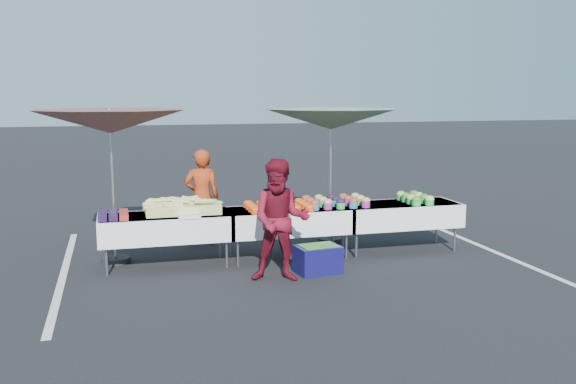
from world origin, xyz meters
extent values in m
plane|color=black|center=(0.00, 0.00, 0.00)|extent=(80.00, 80.00, 0.00)
cube|color=silver|center=(-3.20, 0.00, 0.00)|extent=(0.10, 5.00, 0.00)
cube|color=silver|center=(3.20, 0.00, 0.00)|extent=(0.10, 5.00, 0.00)
cube|color=white|center=(-1.80, 0.00, 0.73)|extent=(1.80, 0.75, 0.04)
cube|color=white|center=(-1.80, 0.00, 0.57)|extent=(1.86, 0.81, 0.36)
cylinder|color=slate|center=(-2.62, -0.29, 0.20)|extent=(0.04, 0.04, 0.39)
cylinder|color=slate|center=(-2.62, 0.29, 0.20)|extent=(0.04, 0.04, 0.39)
cylinder|color=slate|center=(-0.98, -0.29, 0.20)|extent=(0.04, 0.04, 0.39)
cylinder|color=slate|center=(-0.98, 0.29, 0.20)|extent=(0.04, 0.04, 0.39)
cube|color=white|center=(0.00, 0.00, 0.73)|extent=(1.80, 0.75, 0.04)
cube|color=white|center=(0.00, 0.00, 0.57)|extent=(1.86, 0.81, 0.36)
cylinder|color=slate|center=(-0.82, -0.29, 0.20)|extent=(0.04, 0.04, 0.39)
cylinder|color=slate|center=(-0.82, 0.29, 0.20)|extent=(0.04, 0.04, 0.39)
cylinder|color=slate|center=(0.82, -0.29, 0.20)|extent=(0.04, 0.04, 0.39)
cylinder|color=slate|center=(0.82, 0.29, 0.20)|extent=(0.04, 0.04, 0.39)
cube|color=white|center=(1.80, 0.00, 0.73)|extent=(1.80, 0.75, 0.04)
cube|color=white|center=(1.80, 0.00, 0.57)|extent=(1.86, 0.81, 0.36)
cylinder|color=slate|center=(0.98, -0.29, 0.20)|extent=(0.04, 0.04, 0.39)
cylinder|color=slate|center=(0.98, 0.29, 0.20)|extent=(0.04, 0.04, 0.39)
cylinder|color=slate|center=(2.62, -0.29, 0.20)|extent=(0.04, 0.04, 0.39)
cylinder|color=slate|center=(2.62, 0.29, 0.20)|extent=(0.04, 0.04, 0.39)
cube|color=black|center=(-2.65, -0.27, 0.79)|extent=(0.12, 0.12, 0.08)
cube|color=black|center=(-2.65, -0.13, 0.79)|extent=(0.12, 0.12, 0.08)
cube|color=black|center=(-2.65, 0.01, 0.79)|extent=(0.12, 0.12, 0.08)
cube|color=black|center=(-2.65, 0.15, 0.79)|extent=(0.12, 0.12, 0.08)
cube|color=black|center=(-2.51, -0.27, 0.79)|extent=(0.12, 0.12, 0.08)
cube|color=black|center=(-2.51, -0.13, 0.79)|extent=(0.12, 0.12, 0.08)
cube|color=black|center=(-2.51, 0.01, 0.79)|extent=(0.12, 0.12, 0.08)
cube|color=black|center=(-2.51, 0.15, 0.79)|extent=(0.12, 0.12, 0.08)
cube|color=#B01224|center=(-2.37, -0.27, 0.79)|extent=(0.12, 0.12, 0.08)
cube|color=#B01224|center=(-2.37, -0.13, 0.79)|extent=(0.12, 0.12, 0.08)
cube|color=#B01224|center=(-2.37, 0.01, 0.79)|extent=(0.12, 0.12, 0.08)
cube|color=#B01224|center=(-2.37, 0.15, 0.79)|extent=(0.12, 0.12, 0.08)
cube|color=#CECB69|center=(-1.55, 0.05, 0.82)|extent=(1.05, 0.55, 0.14)
cylinder|color=#CECB69|center=(-1.25, 0.20, 0.85)|extent=(0.27, 0.09, 0.10)
cylinder|color=#CECB69|center=(-1.93, 0.10, 0.92)|extent=(0.27, 0.14, 0.07)
cylinder|color=#CECB69|center=(-1.44, -0.06, 0.97)|extent=(0.27, 0.14, 0.09)
cylinder|color=#CECB69|center=(-1.97, 0.08, 0.87)|extent=(0.27, 0.15, 0.10)
cylinder|color=#CECB69|center=(-1.73, -0.01, 0.91)|extent=(0.27, 0.15, 0.08)
cylinder|color=#CECB69|center=(-1.59, 0.09, 0.94)|extent=(0.27, 0.10, 0.10)
cylinder|color=#CECB69|center=(-1.59, -0.03, 0.94)|extent=(0.27, 0.07, 0.08)
cylinder|color=#CECB69|center=(-1.68, -0.13, 0.90)|extent=(0.27, 0.14, 0.09)
cylinder|color=#CECB69|center=(-1.71, 0.25, 0.92)|extent=(0.27, 0.12, 0.08)
cylinder|color=#CECB69|center=(-1.09, 0.14, 0.87)|extent=(0.27, 0.16, 0.08)
cylinder|color=#CECB69|center=(-1.86, 0.01, 0.92)|extent=(0.27, 0.11, 0.07)
cylinder|color=#CECB69|center=(-1.64, -0.18, 0.85)|extent=(0.27, 0.10, 0.07)
cylinder|color=#CECB69|center=(-1.44, 0.19, 0.93)|extent=(0.27, 0.12, 0.08)
cylinder|color=#CECB69|center=(-1.98, -0.17, 0.90)|extent=(0.27, 0.15, 0.08)
cylinder|color=#CECB69|center=(-1.89, 0.09, 0.94)|extent=(0.27, 0.10, 0.08)
cylinder|color=#CECB69|center=(-1.34, 0.00, 0.90)|extent=(0.27, 0.16, 0.10)
cylinder|color=#CECB69|center=(-1.83, -0.02, 0.97)|extent=(0.27, 0.12, 0.09)
cylinder|color=#CECB69|center=(-1.28, -0.18, 0.95)|extent=(0.27, 0.09, 0.07)
cube|color=white|center=(-1.50, -0.30, 0.78)|extent=(0.30, 0.25, 0.05)
cylinder|color=#D64717|center=(-0.55, -0.28, 0.78)|extent=(0.15, 0.15, 0.05)
ellipsoid|color=red|center=(-0.55, -0.28, 0.81)|extent=(0.15, 0.15, 0.08)
cylinder|color=#D64717|center=(-0.55, -0.10, 0.78)|extent=(0.15, 0.15, 0.05)
ellipsoid|color=red|center=(-0.55, -0.10, 0.81)|extent=(0.15, 0.15, 0.08)
cylinder|color=#D64717|center=(-0.55, 0.08, 0.78)|extent=(0.15, 0.15, 0.05)
ellipsoid|color=red|center=(-0.55, 0.08, 0.81)|extent=(0.15, 0.15, 0.08)
cylinder|color=#D64717|center=(-0.55, 0.26, 0.78)|extent=(0.15, 0.15, 0.05)
ellipsoid|color=red|center=(-0.55, 0.26, 0.81)|extent=(0.15, 0.15, 0.08)
cylinder|color=#D64717|center=(-0.35, -0.28, 0.78)|extent=(0.15, 0.15, 0.05)
ellipsoid|color=red|center=(-0.35, -0.28, 0.81)|extent=(0.15, 0.15, 0.08)
cylinder|color=#D64717|center=(-0.35, -0.10, 0.78)|extent=(0.15, 0.15, 0.05)
ellipsoid|color=red|center=(-0.35, -0.10, 0.81)|extent=(0.15, 0.15, 0.08)
cylinder|color=#D64717|center=(-0.35, 0.08, 0.78)|extent=(0.15, 0.15, 0.05)
ellipsoid|color=red|center=(-0.35, 0.08, 0.81)|extent=(0.15, 0.15, 0.08)
cylinder|color=#D64717|center=(-0.35, 0.26, 0.78)|extent=(0.15, 0.15, 0.05)
ellipsoid|color=red|center=(-0.35, 0.26, 0.81)|extent=(0.15, 0.15, 0.08)
cylinder|color=#D64717|center=(-0.15, -0.28, 0.78)|extent=(0.15, 0.15, 0.05)
ellipsoid|color=red|center=(-0.15, -0.28, 0.81)|extent=(0.15, 0.15, 0.08)
cylinder|color=#D64717|center=(-0.15, -0.10, 0.78)|extent=(0.15, 0.15, 0.05)
ellipsoid|color=red|center=(-0.15, -0.10, 0.81)|extent=(0.15, 0.15, 0.08)
cylinder|color=#D64717|center=(-0.15, 0.08, 0.78)|extent=(0.15, 0.15, 0.05)
ellipsoid|color=red|center=(-0.15, 0.08, 0.81)|extent=(0.15, 0.15, 0.08)
cylinder|color=#D64717|center=(-0.15, 0.26, 0.78)|extent=(0.15, 0.15, 0.05)
ellipsoid|color=red|center=(-0.15, 0.26, 0.81)|extent=(0.15, 0.15, 0.08)
cylinder|color=#D64717|center=(0.05, -0.28, 0.78)|extent=(0.15, 0.15, 0.05)
ellipsoid|color=red|center=(0.05, -0.28, 0.81)|extent=(0.15, 0.15, 0.08)
cylinder|color=#D64717|center=(0.05, -0.10, 0.78)|extent=(0.15, 0.15, 0.05)
ellipsoid|color=red|center=(0.05, -0.10, 0.81)|extent=(0.15, 0.15, 0.08)
cylinder|color=#D64717|center=(0.05, 0.08, 0.78)|extent=(0.15, 0.15, 0.05)
ellipsoid|color=red|center=(0.05, 0.08, 0.81)|extent=(0.15, 0.15, 0.08)
cylinder|color=#D64717|center=(0.05, 0.26, 0.78)|extent=(0.15, 0.15, 0.05)
ellipsoid|color=red|center=(0.05, 0.26, 0.81)|extent=(0.15, 0.15, 0.08)
cylinder|color=#D64717|center=(0.25, -0.28, 0.78)|extent=(0.15, 0.15, 0.05)
ellipsoid|color=red|center=(0.25, -0.28, 0.81)|extent=(0.15, 0.15, 0.08)
cylinder|color=#D64717|center=(0.25, -0.10, 0.78)|extent=(0.15, 0.15, 0.05)
ellipsoid|color=red|center=(0.25, -0.10, 0.81)|extent=(0.15, 0.15, 0.08)
cylinder|color=#D64717|center=(0.25, 0.08, 0.78)|extent=(0.15, 0.15, 0.05)
ellipsoid|color=red|center=(0.25, 0.08, 0.81)|extent=(0.15, 0.15, 0.08)
cylinder|color=#D64717|center=(0.25, 0.26, 0.78)|extent=(0.15, 0.15, 0.05)
ellipsoid|color=red|center=(0.25, 0.26, 0.81)|extent=(0.15, 0.15, 0.08)
cylinder|color=teal|center=(0.35, -0.22, 0.80)|extent=(0.13, 0.13, 0.10)
ellipsoid|color=maroon|center=(0.35, -0.22, 0.86)|extent=(0.14, 0.14, 0.10)
cylinder|color=#A7238D|center=(0.35, 0.00, 0.80)|extent=(0.13, 0.13, 0.10)
ellipsoid|color=maroon|center=(0.35, 0.00, 0.86)|extent=(0.14, 0.14, 0.10)
cylinder|color=green|center=(0.35, 0.22, 0.80)|extent=(0.13, 0.13, 0.10)
ellipsoid|color=maroon|center=(0.35, 0.22, 0.86)|extent=(0.14, 0.14, 0.10)
cylinder|color=#A7238D|center=(0.55, -0.22, 0.80)|extent=(0.13, 0.13, 0.10)
ellipsoid|color=tan|center=(0.55, -0.22, 0.86)|extent=(0.14, 0.14, 0.10)
cylinder|color=green|center=(0.55, 0.00, 0.80)|extent=(0.13, 0.13, 0.10)
ellipsoid|color=tan|center=(0.55, 0.00, 0.86)|extent=(0.14, 0.14, 0.10)
cylinder|color=teal|center=(0.55, 0.22, 0.80)|extent=(0.13, 0.13, 0.10)
ellipsoid|color=tan|center=(0.55, 0.22, 0.86)|extent=(0.14, 0.14, 0.10)
cylinder|color=green|center=(0.75, -0.22, 0.80)|extent=(0.13, 0.13, 0.10)
ellipsoid|color=black|center=(0.75, -0.22, 0.86)|extent=(0.14, 0.14, 0.10)
cylinder|color=teal|center=(0.75, 0.00, 0.80)|extent=(0.13, 0.13, 0.10)
ellipsoid|color=black|center=(0.75, 0.00, 0.86)|extent=(0.14, 0.14, 0.10)
cylinder|color=#A7238D|center=(0.75, 0.22, 0.80)|extent=(0.13, 0.13, 0.10)
ellipsoid|color=black|center=(0.75, 0.22, 0.86)|extent=(0.14, 0.14, 0.10)
cylinder|color=teal|center=(0.95, -0.22, 0.80)|extent=(0.13, 0.13, 0.10)
ellipsoid|color=maroon|center=(0.95, -0.22, 0.86)|extent=(0.14, 0.14, 0.10)
cylinder|color=#A7238D|center=(0.95, 0.00, 0.80)|extent=(0.13, 0.13, 0.10)
ellipsoid|color=maroon|center=(0.95, 0.00, 0.86)|extent=(0.14, 0.14, 0.10)
cylinder|color=green|center=(0.95, 0.22, 0.80)|extent=(0.13, 0.13, 0.10)
ellipsoid|color=maroon|center=(0.95, 0.22, 0.86)|extent=(0.14, 0.14, 0.10)
cylinder|color=#A7238D|center=(1.15, -0.22, 0.80)|extent=(0.13, 0.13, 0.10)
ellipsoid|color=tan|center=(1.15, -0.22, 0.86)|extent=(0.14, 0.14, 0.10)
cylinder|color=green|center=(1.15, 0.00, 0.80)|extent=(0.13, 0.13, 0.10)
ellipsoid|color=tan|center=(1.15, 0.00, 0.86)|extent=(0.14, 0.14, 0.10)
cylinder|color=teal|center=(1.15, 0.22, 0.80)|extent=(0.13, 0.13, 0.10)
ellipsoid|color=tan|center=(1.15, 0.22, 0.86)|extent=(0.14, 0.14, 0.10)
cylinder|color=green|center=(1.95, -0.28, 0.79)|extent=(0.14, 0.14, 0.08)
ellipsoid|color=#1F7423|center=(1.95, -0.28, 0.84)|extent=(0.14, 0.14, 0.11)
cylinder|color=green|center=(1.95, -0.10, 0.79)|extent=(0.14, 0.14, 0.08)
ellipsoid|color=#C5C95A|center=(1.95, -0.10, 0.84)|extent=(0.14, 0.14, 0.11)
cylinder|color=green|center=(1.95, 0.08, 0.79)|extent=(0.14, 0.14, 0.08)
ellipsoid|color=#1F7423|center=(1.95, 0.08, 0.84)|extent=(0.14, 0.14, 0.11)
cylinder|color=green|center=(1.95, 0.26, 0.79)|extent=(0.14, 0.14, 0.08)
ellipsoid|color=#C5C95A|center=(1.95, 0.26, 0.84)|extent=(0.14, 0.14, 0.11)
cylinder|color=green|center=(2.17, -0.28, 0.79)|extent=(0.14, 0.14, 0.08)
ellipsoid|color=#C5C95A|center=(2.17, -0.28, 0.84)|extent=(0.14, 0.14, 0.11)
cylinder|color=green|center=(2.17, -0.10, 0.79)|extent=(0.14, 0.14, 0.08)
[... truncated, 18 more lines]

